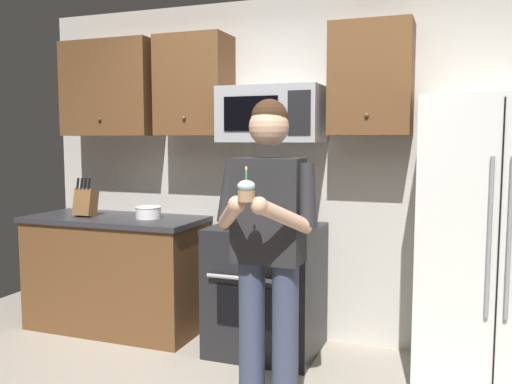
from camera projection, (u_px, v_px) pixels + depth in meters
wall_back at (302, 171)px, 4.15m from camera, size 4.40×0.10×2.60m
oven_range at (266, 288)px, 3.92m from camera, size 0.76×0.70×0.93m
microwave at (272, 115)px, 3.91m from camera, size 0.74×0.41×0.40m
refrigerator at (494, 244)px, 3.32m from camera, size 0.90×0.75×1.80m
cabinet_row_upper at (203, 86)px, 4.13m from camera, size 2.78×0.36×0.76m
counter_left at (116, 272)px, 4.39m from camera, size 1.44×0.66×0.92m
knife_block at (86, 202)px, 4.37m from camera, size 0.16×0.15×0.32m
bowl_large_white at (148, 212)px, 4.25m from camera, size 0.21×0.21×0.09m
person at (268, 238)px, 2.99m from camera, size 0.60×0.48×1.76m
cupcake at (246, 190)px, 2.65m from camera, size 0.09×0.09×0.17m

